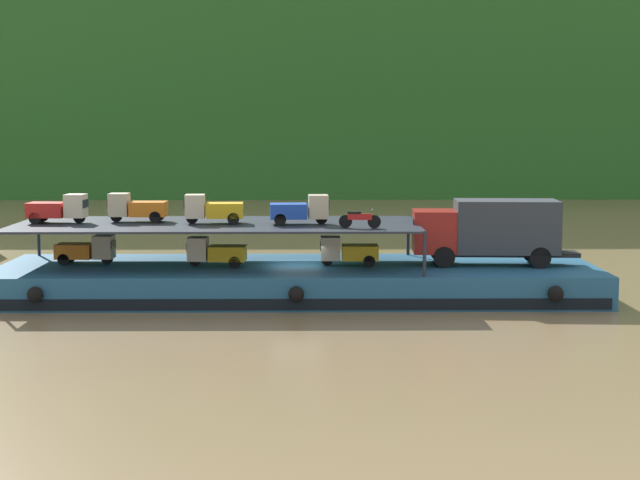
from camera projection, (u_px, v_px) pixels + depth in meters
ground_plane at (297, 296)px, 45.35m from camera, size 400.00×400.00×0.00m
hillside_far_bank at (305, 26)px, 114.12m from camera, size 121.29×31.06×35.16m
cargo_barge at (297, 281)px, 45.24m from camera, size 28.23×8.44×1.50m
covered_lorry at (490, 230)px, 45.03m from camera, size 7.93×2.59×3.10m
cargo_rack at (217, 225)px, 44.89m from camera, size 19.03×7.08×2.00m
mini_truck_lower_stern at (87, 250)px, 45.43m from camera, size 2.79×1.28×1.38m
mini_truck_lower_aft at (216, 252)px, 44.67m from camera, size 2.79×1.29×1.38m
mini_truck_lower_mid at (348, 251)px, 44.92m from camera, size 2.75×1.21×1.38m
mini_truck_upper_stern at (58, 209)px, 44.89m from camera, size 2.79×1.29×1.38m
mini_truck_upper_mid at (137, 208)px, 45.43m from camera, size 2.75×1.21×1.38m
mini_truck_upper_fore at (213, 209)px, 44.68m from camera, size 2.79×1.29×1.38m
mini_truck_upper_bow at (300, 210)px, 44.35m from camera, size 2.79×1.29×1.38m
motorcycle_upper_port at (359, 219)px, 42.79m from camera, size 1.90×0.55×0.87m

